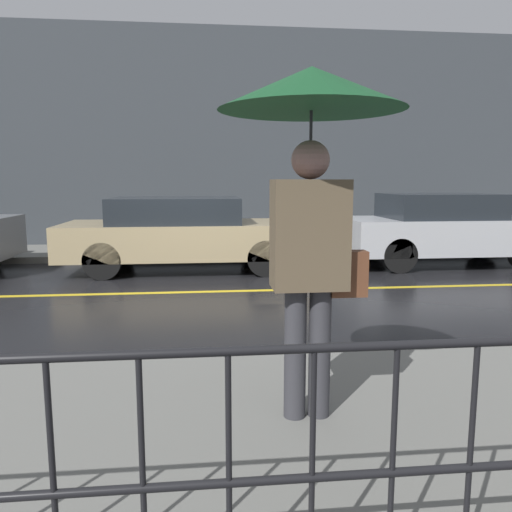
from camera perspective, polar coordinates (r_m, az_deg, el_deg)
ground_plane at (r=7.88m, az=-5.36°, el=-4.09°), size 80.00×80.00×0.00m
sidewalk_near at (r=3.47m, az=-4.23°, el=-19.81°), size 28.00×3.08×0.14m
sidewalk_far at (r=11.99m, az=-5.64°, el=0.59°), size 28.00×2.18×0.14m
lane_marking at (r=7.88m, az=-5.36°, el=-4.06°), size 25.20×0.12×0.01m
building_storefront at (r=13.16m, az=-5.87°, el=13.06°), size 28.00×0.30×5.53m
railing_foreground at (r=2.01m, az=-3.14°, el=-20.23°), size 12.00×0.04×0.97m
pedestrian at (r=3.22m, az=6.35°, el=12.81°), size 1.17×1.17×2.28m
car_tan at (r=9.80m, az=-8.26°, el=2.69°), size 4.66×1.93×1.41m
car_silver at (r=10.96m, az=20.64°, el=2.95°), size 4.14×1.77×1.47m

